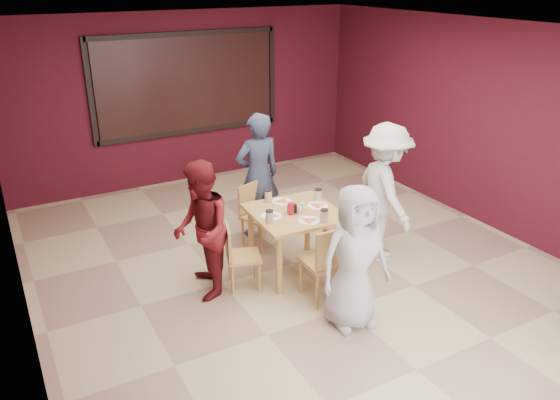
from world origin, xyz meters
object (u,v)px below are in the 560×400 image
chair_left (238,253)px  diner_right (385,191)px  chair_front (327,259)px  diner_back (258,176)px  chair_right (346,224)px  diner_front (355,258)px  dining_table (295,219)px  diner_left (202,231)px  chair_back (256,211)px

chair_left → diner_right: (1.95, -0.13, 0.42)m
chair_front → diner_back: diner_back is taller
chair_right → diner_front: bearing=-122.7°
chair_left → diner_back: (0.82, 1.12, 0.42)m
chair_left → chair_right: size_ratio=0.95×
chair_right → diner_right: diner_right is taller
diner_back → dining_table: bearing=87.6°
dining_table → diner_back: diner_back is taller
chair_front → diner_front: (-0.00, -0.47, 0.25)m
diner_right → chair_right: bearing=86.1°
chair_front → chair_right: chair_front is taller
diner_back → diner_right: 1.68m
dining_table → chair_right: dining_table is taller
chair_left → diner_front: size_ratio=0.51×
diner_left → chair_front: bearing=69.2°
chair_back → dining_table: bearing=-83.7°
chair_back → diner_right: (1.29, -0.99, 0.38)m
chair_right → diner_front: (-0.76, -1.19, 0.30)m
diner_back → diner_front: bearing=88.9°
chair_front → chair_right: (0.76, 0.72, -0.05)m
diner_right → chair_back: bearing=64.2°
diner_front → chair_back: bearing=97.7°
chair_left → dining_table: bearing=1.1°
chair_front → diner_back: (0.10, 1.84, 0.34)m
dining_table → chair_right: 0.77m
chair_left → diner_left: size_ratio=0.50×
dining_table → diner_left: bearing=177.2°
chair_left → chair_right: (1.48, -0.01, 0.02)m
chair_left → diner_back: 1.45m
diner_front → diner_back: diner_back is taller
chair_front → chair_right: bearing=43.3°
chair_right → diner_right: bearing=-15.5°
diner_front → diner_right: bearing=46.8°
dining_table → diner_back: 1.12m
dining_table → chair_left: bearing=-178.9°
dining_table → chair_front: size_ratio=1.14×
chair_back → diner_back: diner_back is taller
chair_left → diner_left: 0.52m
dining_table → diner_back: bearing=86.1°
chair_back → diner_left: diner_left is taller
chair_left → diner_right: diner_right is taller
chair_front → chair_back: (-0.07, 1.58, -0.04)m
chair_left → diner_front: (0.72, -1.20, 0.32)m
diner_front → chair_right: bearing=63.3°
chair_back → diner_front: (0.06, -2.05, 0.29)m
diner_front → diner_right: (1.23, 1.06, 0.09)m
chair_front → diner_front: bearing=-90.4°
diner_back → diner_left: diner_back is taller
diner_front → diner_back: (0.10, 2.31, 0.09)m
chair_back → diner_back: size_ratio=0.49×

